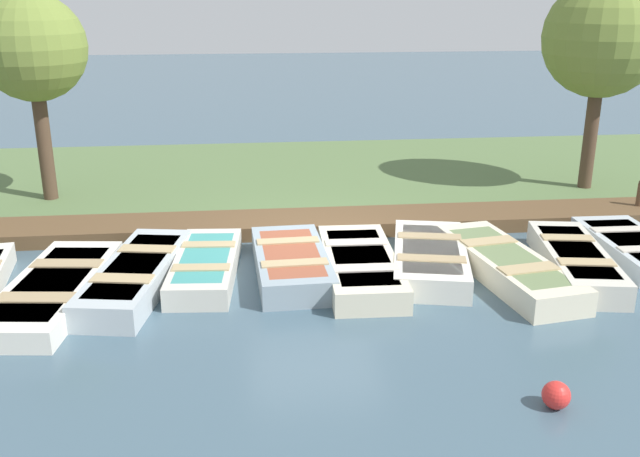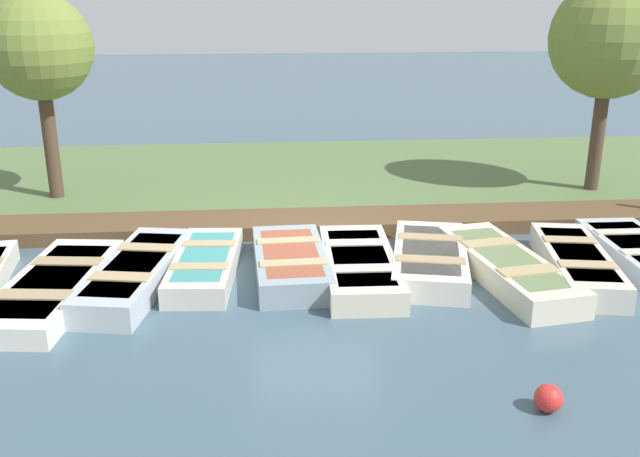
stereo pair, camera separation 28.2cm
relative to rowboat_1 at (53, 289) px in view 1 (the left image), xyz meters
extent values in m
plane|color=#425B6B|center=(-1.61, 4.26, -0.18)|extent=(80.00, 80.00, 0.00)
cube|color=#567042|center=(-6.61, 4.26, -0.10)|extent=(8.00, 24.00, 0.16)
cube|color=brown|center=(-2.91, 4.26, -0.04)|extent=(1.24, 17.94, 0.28)
cube|color=silver|center=(0.00, 0.00, -0.01)|extent=(3.65, 1.62, 0.33)
cube|color=#4C709E|center=(0.00, 0.00, 0.14)|extent=(2.99, 1.28, 0.03)
cube|color=tan|center=(0.67, -0.08, 0.17)|extent=(0.48, 1.15, 0.03)
cube|color=tan|center=(-0.67, 0.08, 0.17)|extent=(0.48, 1.15, 0.03)
cube|color=#B2BCC1|center=(-0.35, 1.22, 0.03)|extent=(3.52, 1.58, 0.42)
cube|color=#6B7F51|center=(-0.35, 1.22, 0.23)|extent=(2.88, 1.26, 0.03)
cube|color=tan|center=(0.28, 1.11, 0.25)|extent=(0.49, 0.97, 0.03)
cube|color=tan|center=(-0.99, 1.34, 0.25)|extent=(0.49, 0.97, 0.03)
cube|color=beige|center=(-0.70, 2.32, 0.01)|extent=(2.88, 1.21, 0.37)
cube|color=teal|center=(-0.70, 2.32, 0.18)|extent=(2.36, 0.95, 0.03)
cube|color=tan|center=(-0.17, 2.28, 0.20)|extent=(0.35, 0.94, 0.03)
cube|color=tan|center=(-1.23, 2.36, 0.20)|extent=(0.35, 0.94, 0.03)
cube|color=#8C9EA8|center=(-0.61, 3.76, 0.03)|extent=(2.83, 1.28, 0.42)
cube|color=#994C33|center=(-0.61, 3.76, 0.22)|extent=(2.32, 1.01, 0.03)
cube|color=tan|center=(-0.08, 3.78, 0.25)|extent=(0.32, 1.09, 0.03)
cube|color=tan|center=(-1.14, 3.74, 0.25)|extent=(0.32, 1.09, 0.03)
cube|color=beige|center=(-0.41, 4.91, 0.02)|extent=(3.18, 1.26, 0.39)
cube|color=beige|center=(-0.41, 4.91, 0.20)|extent=(2.61, 0.98, 0.03)
cube|color=beige|center=(0.19, 4.89, 0.23)|extent=(0.34, 1.08, 0.03)
cube|color=beige|center=(-1.01, 4.93, 0.23)|extent=(0.34, 1.08, 0.03)
cube|color=silver|center=(-0.59, 6.16, 0.03)|extent=(3.09, 1.82, 0.41)
cube|color=#994C33|center=(-0.59, 6.16, 0.22)|extent=(2.53, 1.45, 0.03)
cube|color=tan|center=(-0.06, 6.03, 0.24)|extent=(0.53, 1.16, 0.03)
cube|color=tan|center=(-1.13, 6.28, 0.24)|extent=(0.53, 1.16, 0.03)
cube|color=beige|center=(-0.11, 7.35, 0.03)|extent=(3.57, 1.58, 0.41)
cube|color=#6B7F51|center=(-0.11, 7.35, 0.22)|extent=(2.92, 1.25, 0.03)
cube|color=tan|center=(0.54, 7.45, 0.25)|extent=(0.49, 1.00, 0.03)
cube|color=tan|center=(-0.76, 7.24, 0.25)|extent=(0.49, 1.00, 0.03)
cube|color=beige|center=(-0.18, 8.58, 0.03)|extent=(3.20, 1.47, 0.42)
cube|color=#6B7F51|center=(-0.18, 8.58, 0.23)|extent=(2.62, 1.16, 0.03)
cube|color=tan|center=(0.40, 8.48, 0.25)|extent=(0.45, 0.92, 0.03)
cube|color=tan|center=(-0.76, 8.68, 0.25)|extent=(0.45, 0.92, 0.03)
cube|color=#B2BCC1|center=(-0.77, 9.95, 0.00)|extent=(2.74, 1.22, 0.35)
cube|color=beige|center=(-0.77, 9.95, 0.16)|extent=(2.25, 0.95, 0.03)
cube|color=beige|center=(-1.28, 9.96, 0.19)|extent=(0.29, 1.08, 0.03)
cylinder|color=brown|center=(-2.91, 11.23, 0.20)|extent=(0.13, 0.13, 0.76)
sphere|color=red|center=(3.72, 6.54, -0.01)|extent=(0.33, 0.33, 0.33)
cylinder|color=#4C3828|center=(-5.22, -1.29, 1.23)|extent=(0.31, 0.31, 2.82)
sphere|color=olive|center=(-5.22, -1.29, 3.26)|extent=(2.25, 2.25, 2.25)
cylinder|color=#4C3828|center=(-4.84, 10.97, 1.25)|extent=(0.31, 0.31, 2.84)
sphere|color=olive|center=(-4.84, 10.97, 3.39)|extent=(2.63, 2.63, 2.63)
camera|label=1|loc=(10.57, 3.04, 4.51)|focal=40.00mm
camera|label=2|loc=(10.60, 3.32, 4.51)|focal=40.00mm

